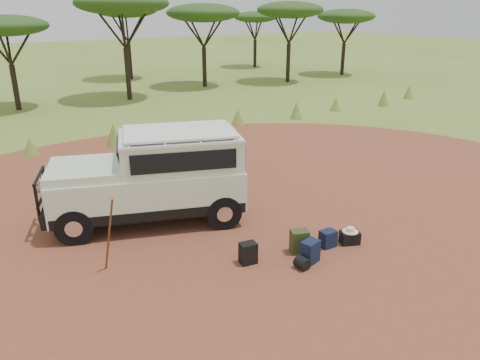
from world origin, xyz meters
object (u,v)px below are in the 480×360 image
backpack_navy (310,252)px  hard_case (350,238)px  walking_staff (109,235)px  backpack_olive (299,242)px  duffel_navy (328,239)px  safari_vehicle (154,179)px  backpack_black (248,253)px

backpack_navy → hard_case: 1.35m
walking_staff → backpack_olive: (3.77, -1.50, -0.57)m
duffel_navy → hard_case: 0.56m
backpack_navy → hard_case: bearing=-8.1°
walking_staff → duffel_navy: walking_staff is taller
duffel_navy → walking_staff: bearing=162.2°
backpack_navy → walking_staff: bearing=138.0°
backpack_navy → hard_case: size_ratio=1.19×
safari_vehicle → hard_case: safari_vehicle is taller
safari_vehicle → backpack_navy: (1.92, -3.75, -0.88)m
backpack_black → backpack_navy: size_ratio=0.95×
backpack_black → backpack_navy: 1.33m
duffel_navy → hard_case: size_ratio=0.94×
duffel_navy → backpack_navy: bearing=-156.9°
backpack_black → hard_case: 2.54m
walking_staff → safari_vehicle: bearing=20.5°
backpack_black → backpack_olive: backpack_olive is taller
backpack_black → hard_case: backpack_black is taller
walking_staff → duffel_navy: 4.83m
backpack_black → backpack_olive: (1.22, -0.24, 0.03)m
backpack_navy → hard_case: backpack_navy is taller
hard_case → duffel_navy: bearing=-174.4°
walking_staff → backpack_olive: size_ratio=3.18×
backpack_olive → hard_case: (1.26, -0.31, -0.12)m
backpack_navy → backpack_olive: size_ratio=0.94×
safari_vehicle → backpack_olive: bearing=-39.2°
hard_case → safari_vehicle: bearing=154.9°
backpack_olive → duffel_navy: bearing=9.7°
walking_staff → backpack_olive: walking_staff is taller
backpack_navy → duffel_navy: size_ratio=1.26×
safari_vehicle → duffel_navy: bearing=-32.0°
safari_vehicle → backpack_black: size_ratio=10.69×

